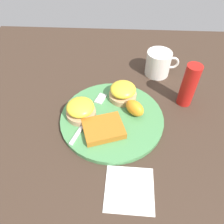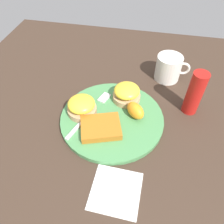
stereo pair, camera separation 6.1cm
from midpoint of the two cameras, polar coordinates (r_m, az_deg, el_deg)
The scene contains 10 objects.
ground_plane at distance 0.63m, azimuth -2.74°, elevation -2.23°, with size 1.10×1.10×0.00m, color #38281E.
plate at distance 0.63m, azimuth -2.77°, elevation -1.82°, with size 0.29×0.29×0.01m, color #47844C.
sandwich_benedict_left at distance 0.66m, azimuth 0.23°, elevation 5.15°, with size 0.08×0.08×0.05m.
sandwich_benedict_right at distance 0.62m, azimuth -10.98°, elevation 0.51°, with size 0.08×0.08×0.05m.
hashbrown_patty at distance 0.58m, azimuth -5.25°, elevation -4.48°, with size 0.10×0.08×0.02m, color #A7611B.
orange_wedge at distance 0.61m, azimuth 3.17°, elevation 0.88°, with size 0.06×0.04×0.04m, color orange.
fork at distance 0.63m, azimuth -8.28°, elevation -0.56°, with size 0.09×0.20×0.00m.
cup at distance 0.78m, azimuth 9.82°, elevation 12.32°, with size 0.11×0.08×0.08m.
napkin at distance 0.52m, azimuth 1.06°, elevation -19.72°, with size 0.11×0.11×0.00m, color white.
condiment_bottle at distance 0.66m, azimuth 17.00°, elevation 6.53°, with size 0.04×0.04×0.14m, color #B21914.
Camera 1 is at (0.02, -0.41, 0.48)m, focal length 35.00 mm.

